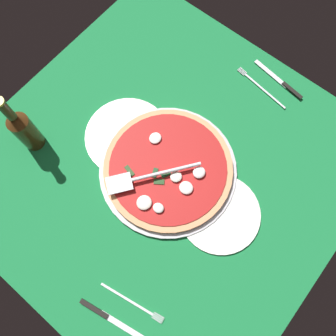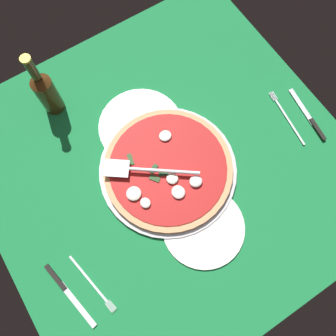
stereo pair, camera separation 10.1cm
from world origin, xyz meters
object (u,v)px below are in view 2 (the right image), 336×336
at_px(pizza, 168,169).
at_px(place_setting_near, 299,119).
at_px(beer_bottle, 46,91).
at_px(dinner_plate_right, 141,126).
at_px(dinner_plate_left, 203,227).
at_px(pizza_server, 147,170).
at_px(place_setting_far, 79,287).

relative_size(pizza, place_setting_near, 1.68).
distance_m(place_setting_near, beer_bottle, 0.77).
bearing_deg(dinner_plate_right, place_setting_near, -119.61).
bearing_deg(dinner_plate_left, pizza_server, 12.92).
bearing_deg(place_setting_near, place_setting_far, 102.45).
bearing_deg(beer_bottle, place_setting_far, 159.61).
distance_m(pizza, pizza_server, 0.07).
bearing_deg(place_setting_near, dinner_plate_left, 112.55).
xyz_separation_m(pizza_server, place_setting_far, (-0.17, 0.32, -0.05)).
relative_size(dinner_plate_left, place_setting_near, 1.03).
xyz_separation_m(pizza_server, place_setting_near, (-0.10, -0.49, -0.05)).
xyz_separation_m(pizza, pizza_server, (0.02, 0.06, 0.03)).
bearing_deg(dinner_plate_left, place_setting_near, -75.06).
xyz_separation_m(place_setting_near, place_setting_far, (-0.07, 0.81, 0.00)).
distance_m(place_setting_far, beer_bottle, 0.56).
distance_m(dinner_plate_right, place_setting_far, 0.50).
bearing_deg(place_setting_near, pizza_server, 86.37).
xyz_separation_m(dinner_plate_left, place_setting_near, (0.12, -0.44, -0.00)).
bearing_deg(beer_bottle, dinner_plate_left, -162.68).
bearing_deg(pizza, beer_bottle, 26.20).
bearing_deg(dinner_plate_left, beer_bottle, 17.32).
height_order(dinner_plate_left, place_setting_near, place_setting_near).
distance_m(pizza_server, place_setting_near, 0.50).
bearing_deg(beer_bottle, pizza_server, -160.08).
xyz_separation_m(dinner_plate_left, dinner_plate_right, (0.36, -0.01, 0.00)).
relative_size(pizza, pizza_server, 1.59).
bearing_deg(pizza, dinner_plate_left, 178.07).
relative_size(dinner_plate_right, beer_bottle, 1.04).
xyz_separation_m(dinner_plate_right, pizza_server, (-0.15, 0.06, 0.04)).
height_order(pizza, beer_bottle, beer_bottle).
xyz_separation_m(dinner_plate_left, place_setting_far, (0.05, 0.37, -0.00)).
height_order(dinner_plate_left, pizza_server, pizza_server).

